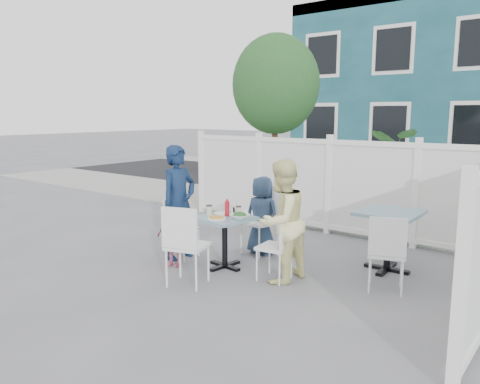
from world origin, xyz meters
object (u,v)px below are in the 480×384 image
Objects in this scene: chair_left at (179,223)px; chair_near at (184,240)px; chair_right at (280,242)px; man at (179,202)px; spare_table at (389,225)px; main_table at (225,228)px; chair_back at (264,215)px; toddler at (173,237)px; woman at (281,221)px; utility_cabinet at (243,172)px; boy at (262,215)px.

chair_left is 1.21m from chair_near.
man is (-1.63, -0.09, 0.31)m from chair_right.
chair_right reaches higher than spare_table.
man is (-2.53, -1.26, 0.19)m from spare_table.
chair_right is 1.16m from chair_near.
main_table is 0.72× the size of chair_back.
man is at bearing 87.24° from chair_right.
toddler is (0.19, -0.30, -0.40)m from man.
woman is at bearing -6.97° from toddler.
chair_back is at bearing 86.11° from main_table.
chair_back reaches higher than toddler.
chair_back is 1.24m from man.
chair_back is 1.26× the size of toddler.
utility_cabinet reaches higher than spare_table.
spare_table is at bearing -169.39° from boy.
utility_cabinet reaches higher than chair_left.
chair_back reaches higher than chair_right.
boy is (2.85, -3.26, -0.09)m from utility_cabinet.
chair_back is at bearing -41.36° from man.
boy is at bearing 72.83° from chair_near.
spare_table is 1.48m from woman.
woman is (0.78, 0.87, 0.18)m from chair_near.
main_table is at bearing -83.19° from woman.
spare_table is 1.77m from boy.
chair_right is 0.74× the size of boy.
chair_near is at bearing 43.85° from chair_left.
spare_table is at bearing 146.87° from woman.
man is 1.64m from woman.
chair_left is at bearing 57.09° from chair_back.
boy is at bearing 39.54° from toddler.
main_table is 0.63× the size of boy.
main_table is 0.81m from boy.
chair_right is 1.66m from man.
utility_cabinet is 0.88× the size of woman.
boy is (-0.05, 1.64, 0.00)m from chair_near.
chair_back reaches higher than chair_near.
chair_back is 0.03m from boy.
utility_cabinet is at bearing -158.53° from chair_left.
chair_back is at bearing -130.23° from woman.
utility_cabinet is 5.45m from woman.
toddler is (-0.64, -1.20, -0.19)m from chair_back.
man is at bearing -82.05° from woman.
man is 1.40× the size of boy.
toddler is (-2.34, -1.57, -0.22)m from spare_table.
chair_left is 0.56× the size of woman.
utility_cabinet is 4.33m from boy.
main_table is 0.85m from chair_right.
toddler is (-0.67, 0.47, -0.17)m from chair_near.
utility_cabinet reaches higher than toddler.
chair_right is at bearing -7.09° from toddler.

